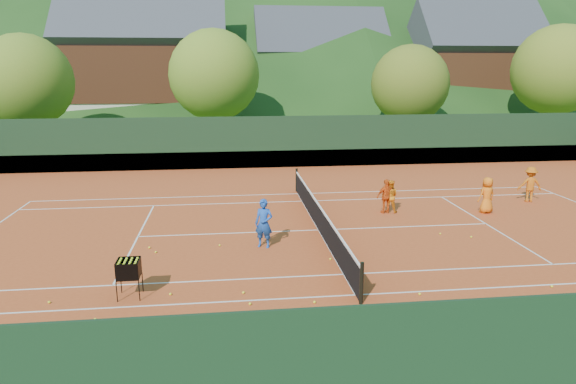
{
  "coord_description": "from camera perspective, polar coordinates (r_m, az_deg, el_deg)",
  "views": [
    {
      "loc": [
        -3.21,
        -17.49,
        5.8
      ],
      "look_at": [
        -1.12,
        0.0,
        1.47
      ],
      "focal_mm": 32.0,
      "sensor_mm": 36.0,
      "label": 1
    }
  ],
  "objects": [
    {
      "name": "chalet_left",
      "position": [
        47.97,
        -15.35,
        13.15
      ],
      "size": [
        13.8,
        9.93,
        12.92
      ],
      "color": "beige",
      "rests_on": "ground"
    },
    {
      "name": "tennis_ball_12",
      "position": [
        18.93,
        16.56,
        -4.46
      ],
      "size": [
        0.07,
        0.07,
        0.07
      ],
      "primitive_type": "sphere",
      "color": "#EEF729",
      "rests_on": "clay_court"
    },
    {
      "name": "tennis_ball_15",
      "position": [
        13.15,
        2.97,
        -12.12
      ],
      "size": [
        0.07,
        0.07,
        0.07
      ],
      "primitive_type": "sphere",
      "color": "#EEF729",
      "rests_on": "clay_court"
    },
    {
      "name": "tree_b",
      "position": [
        37.5,
        -8.21,
        12.74
      ],
      "size": [
        6.4,
        6.4,
        8.4
      ],
      "color": "#402919",
      "rests_on": "ground"
    },
    {
      "name": "ground",
      "position": [
        18.7,
        3.43,
        -4.29
      ],
      "size": [
        400.0,
        400.0,
        0.0
      ],
      "primitive_type": "plane",
      "color": "#2C531A",
      "rests_on": "ground"
    },
    {
      "name": "tennis_ball_9",
      "position": [
        11.26,
        -10.35,
        -17.13
      ],
      "size": [
        0.07,
        0.07,
        0.07
      ],
      "primitive_type": "sphere",
      "color": "#EEF729",
      "rests_on": "clay_court"
    },
    {
      "name": "tennis_ball_8",
      "position": [
        12.67,
        -18.74,
        -13.95
      ],
      "size": [
        0.07,
        0.07,
        0.07
      ],
      "primitive_type": "sphere",
      "color": "#EEF729",
      "rests_on": "clay_court"
    },
    {
      "name": "tennis_ball_18",
      "position": [
        13.99,
        14.42,
        -10.91
      ],
      "size": [
        0.07,
        0.07,
        0.07
      ],
      "primitive_type": "sphere",
      "color": "#EEF729",
      "rests_on": "clay_court"
    },
    {
      "name": "tennis_ball_11",
      "position": [
        16.94,
        -14.48,
        -6.48
      ],
      "size": [
        0.07,
        0.07,
        0.07
      ],
      "primitive_type": "sphere",
      "color": "#EEF729",
      "rests_on": "clay_court"
    },
    {
      "name": "tennis_ball_27",
      "position": [
        10.27,
        -4.15,
        -20.25
      ],
      "size": [
        0.07,
        0.07,
        0.07
      ],
      "primitive_type": "sphere",
      "color": "#EEF729",
      "rests_on": "clay_court"
    },
    {
      "name": "chalet_right",
      "position": [
        52.86,
        19.73,
        12.43
      ],
      "size": [
        11.5,
        8.82,
        11.91
      ],
      "color": "beige",
      "rests_on": "ground"
    },
    {
      "name": "student_c",
      "position": [
        22.13,
        21.23,
        -0.33
      ],
      "size": [
        0.81,
        0.62,
        1.47
      ],
      "primitive_type": "imported",
      "rotation": [
        0.0,
        0.0,
        3.38
      ],
      "color": "orange",
      "rests_on": "clay_court"
    },
    {
      "name": "tennis_ball_2",
      "position": [
        12.59,
        28.78,
        -15.19
      ],
      "size": [
        0.07,
        0.07,
        0.07
      ],
      "primitive_type": "sphere",
      "color": "#EEF729",
      "rests_on": "clay_court"
    },
    {
      "name": "tennis_ball_4",
      "position": [
        13.12,
        -20.64,
        -13.11
      ],
      "size": [
        0.07,
        0.07,
        0.07
      ],
      "primitive_type": "sphere",
      "color": "#EEF729",
      "rests_on": "clay_court"
    },
    {
      "name": "tennis_net",
      "position": [
        18.55,
        3.45,
        -2.76
      ],
      "size": [
        0.1,
        12.07,
        1.1
      ],
      "color": "black",
      "rests_on": "clay_court"
    },
    {
      "name": "ball_hopper",
      "position": [
        13.81,
        -17.29,
        -8.22
      ],
      "size": [
        0.57,
        0.57,
        1.0
      ],
      "color": "black",
      "rests_on": "clay_court"
    },
    {
      "name": "tennis_ball_26",
      "position": [
        17.15,
        -7.6,
        -5.89
      ],
      "size": [
        0.07,
        0.07,
        0.07
      ],
      "primitive_type": "sphere",
      "color": "#EEF729",
      "rests_on": "clay_court"
    },
    {
      "name": "court_lines",
      "position": [
        18.69,
        3.43,
        -4.22
      ],
      "size": [
        23.83,
        11.03,
        0.0
      ],
      "color": "silver",
      "rests_on": "clay_court"
    },
    {
      "name": "tennis_ball_10",
      "position": [
        12.03,
        22.09,
        -15.83
      ],
      "size": [
        0.07,
        0.07,
        0.07
      ],
      "primitive_type": "sphere",
      "color": "#EEF729",
      "rests_on": "clay_court"
    },
    {
      "name": "student_b",
      "position": [
        20.98,
        10.87,
        -0.47
      ],
      "size": [
        0.86,
        0.47,
        1.39
      ],
      "primitive_type": "imported",
      "rotation": [
        0.0,
        0.0,
        3.31
      ],
      "color": "#DF4F13",
      "rests_on": "clay_court"
    },
    {
      "name": "tennis_ball_3",
      "position": [
        18.91,
        19.69,
        -4.72
      ],
      "size": [
        0.07,
        0.07,
        0.07
      ],
      "primitive_type": "sphere",
      "color": "#EEF729",
      "rests_on": "clay_court"
    },
    {
      "name": "clay_court",
      "position": [
        18.7,
        3.43,
        -4.26
      ],
      "size": [
        40.0,
        24.0,
        0.02
      ],
      "primitive_type": "cube",
      "color": "#B1431C",
      "rests_on": "ground"
    },
    {
      "name": "tennis_ball_19",
      "position": [
        11.63,
        -4.6,
        -15.86
      ],
      "size": [
        0.07,
        0.07,
        0.07
      ],
      "primitive_type": "sphere",
      "color": "#EEF729",
      "rests_on": "clay_court"
    },
    {
      "name": "tennis_ball_0",
      "position": [
        15.91,
        4.74,
        -7.42
      ],
      "size": [
        0.07,
        0.07,
        0.07
      ],
      "primitive_type": "sphere",
      "color": "#EEF729",
      "rests_on": "clay_court"
    },
    {
      "name": "tennis_ball_23",
      "position": [
        11.64,
        15.65,
        -16.35
      ],
      "size": [
        0.07,
        0.07,
        0.07
      ],
      "primitive_type": "sphere",
      "color": "#EEF729",
      "rests_on": "clay_court"
    },
    {
      "name": "coach",
      "position": [
        16.73,
        -2.7,
        -3.5
      ],
      "size": [
        0.69,
        0.57,
        1.61
      ],
      "primitive_type": "imported",
      "rotation": [
        0.0,
        0.0,
        -0.37
      ],
      "color": "blue",
      "rests_on": "clay_court"
    },
    {
      "name": "student_a",
      "position": [
        21.14,
        11.26,
        -0.47
      ],
      "size": [
        0.78,
        0.69,
        1.33
      ],
      "primitive_type": "imported",
      "rotation": [
        0.0,
        0.0,
        2.8
      ],
      "color": "orange",
      "rests_on": "clay_court"
    },
    {
      "name": "tennis_ball_13",
      "position": [
        15.69,
        27.26,
        -9.3
      ],
      "size": [
        0.07,
        0.07,
        0.07
      ],
      "primitive_type": "sphere",
      "color": "#EEF729",
      "rests_on": "clay_court"
    },
    {
      "name": "chalet_mid",
      "position": [
        52.31,
        3.43,
        12.89
      ],
      "size": [
        12.65,
        8.82,
        11.45
      ],
      "color": "beige",
      "rests_on": "ground"
    },
    {
      "name": "student_d",
      "position": [
        24.7,
        25.29,
        0.77
      ],
      "size": [
        1.08,
        0.73,
        1.55
      ],
      "primitive_type": "imported",
      "rotation": [
        0.0,
        0.0,
        2.97
      ],
      "color": "#CD6112",
      "rests_on": "clay_court"
    },
    {
      "name": "tennis_ball_14",
      "position": [
        13.94,
        24.73,
        -11.9
      ],
      "size": [
        0.07,
        0.07,
        0.07
      ],
      "primitive_type": "sphere",
      "color": "#EEF729",
      "rests_on": "clay_court"
    },
    {
      "name": "tennis_ball_1",
      "position": [
        14.43,
        -25.01,
        -11.04
      ],
      "size": [
        0.07,
        0.07,
        0.07
      ],
      "primitive_type": "sphere",
      "color": "#EEF729",
      "rests_on": "clay_court"
    },
    {
      "name": "tennis_ball_22",
      "position": [
        13.69,
        -4.98,
        -11.07
      ],
      "size": [
        0.07,
        0.07,
        0.07
      ],
      "primitive_type": "sphere",
      "color": "#EEF729",
      "rests_on": "clay_court"
    },
    {
      "name": "tennis_ball_17",
      "position": [
        13.9,
        -12.94,
        -10.99
      ],
      "size": [
        0.07,
        0.07,
        0.07
      ],
      "primitive_type": "sphere",
      "color": "#EEF729",
      "rests_on": "clay_court"
    },
    {
      "name": "tennis_ball_6",
      "position": [
        17.41,
        -15.16,
        -5.97
      ],
      "size": [
        0.07,
        0.07,
        0.07
      ],
      "primitive_type": "sphere",
      "color": "#EEF729",
      "rests_on": "clay_court"
    },
    {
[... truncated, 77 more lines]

